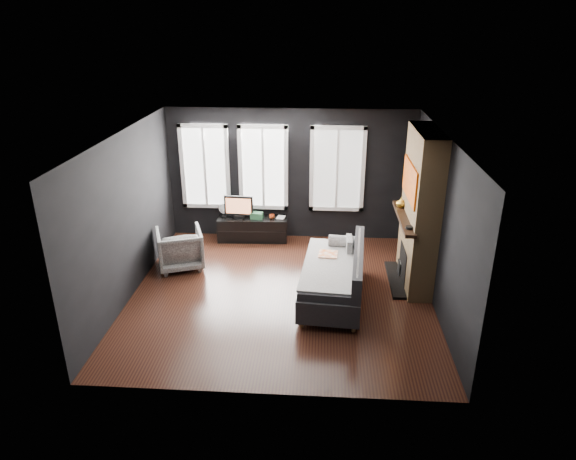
# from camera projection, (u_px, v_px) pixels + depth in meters

# --- Properties ---
(floor) EXTENTS (5.00, 5.00, 0.00)m
(floor) POSITION_uv_depth(u_px,v_px,m) (281.00, 294.00, 8.69)
(floor) COLOR black
(floor) RESTS_ON ground
(ceiling) EXTENTS (5.00, 5.00, 0.00)m
(ceiling) POSITION_uv_depth(u_px,v_px,m) (280.00, 136.00, 7.65)
(ceiling) COLOR white
(ceiling) RESTS_ON ground
(wall_back) EXTENTS (5.00, 0.02, 2.70)m
(wall_back) POSITION_uv_depth(u_px,v_px,m) (290.00, 175.00, 10.47)
(wall_back) COLOR black
(wall_back) RESTS_ON ground
(wall_left) EXTENTS (0.02, 5.00, 2.70)m
(wall_left) POSITION_uv_depth(u_px,v_px,m) (127.00, 216.00, 8.33)
(wall_left) COLOR black
(wall_left) RESTS_ON ground
(wall_right) EXTENTS (0.02, 5.00, 2.70)m
(wall_right) POSITION_uv_depth(u_px,v_px,m) (440.00, 224.00, 8.02)
(wall_right) COLOR black
(wall_right) RESTS_ON ground
(windows) EXTENTS (4.00, 0.16, 1.76)m
(windows) POSITION_uv_depth(u_px,v_px,m) (267.00, 125.00, 10.07)
(windows) COLOR white
(windows) RESTS_ON wall_back
(fireplace) EXTENTS (0.70, 1.62, 2.70)m
(fireplace) POSITION_uv_depth(u_px,v_px,m) (420.00, 210.00, 8.58)
(fireplace) COLOR #93724C
(fireplace) RESTS_ON floor
(sofa) EXTENTS (1.23, 2.20, 0.91)m
(sofa) POSITION_uv_depth(u_px,v_px,m) (333.00, 273.00, 8.40)
(sofa) COLOR black
(sofa) RESTS_ON floor
(stripe_pillow) EXTENTS (0.09, 0.39, 0.39)m
(stripe_pillow) POSITION_uv_depth(u_px,v_px,m) (349.00, 248.00, 8.83)
(stripe_pillow) COLOR gray
(stripe_pillow) RESTS_ON sofa
(armchair) EXTENTS (1.00, 0.97, 0.82)m
(armchair) POSITION_uv_depth(u_px,v_px,m) (180.00, 247.00, 9.48)
(armchair) COLOR white
(armchair) RESTS_ON floor
(media_console) EXTENTS (1.45, 0.51, 0.49)m
(media_console) POSITION_uv_depth(u_px,v_px,m) (253.00, 229.00, 10.71)
(media_console) COLOR black
(media_console) RESTS_ON floor
(monitor) EXTENTS (0.62, 0.17, 0.54)m
(monitor) POSITION_uv_depth(u_px,v_px,m) (239.00, 206.00, 10.50)
(monitor) COLOR black
(monitor) RESTS_ON media_console
(desk_fan) EXTENTS (0.26, 0.26, 0.31)m
(desk_fan) POSITION_uv_depth(u_px,v_px,m) (224.00, 210.00, 10.59)
(desk_fan) COLOR gray
(desk_fan) RESTS_ON media_console
(mug) EXTENTS (0.13, 0.12, 0.11)m
(mug) POSITION_uv_depth(u_px,v_px,m) (272.00, 216.00, 10.55)
(mug) COLOR #CA4B1D
(mug) RESTS_ON media_console
(book) EXTENTS (0.16, 0.05, 0.22)m
(book) POSITION_uv_depth(u_px,v_px,m) (277.00, 213.00, 10.58)
(book) COLOR #C2B897
(book) RESTS_ON media_console
(storage_box) EXTENTS (0.26, 0.19, 0.13)m
(storage_box) POSITION_uv_depth(u_px,v_px,m) (257.00, 216.00, 10.54)
(storage_box) COLOR #306D42
(storage_box) RESTS_ON media_console
(mantel_vase) EXTENTS (0.20, 0.21, 0.18)m
(mantel_vase) POSITION_uv_depth(u_px,v_px,m) (401.00, 202.00, 9.02)
(mantel_vase) COLOR gold
(mantel_vase) RESTS_ON fireplace
(mantel_clock) EXTENTS (0.16, 0.16, 0.04)m
(mantel_clock) POSITION_uv_depth(u_px,v_px,m) (409.00, 228.00, 8.13)
(mantel_clock) COLOR black
(mantel_clock) RESTS_ON fireplace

